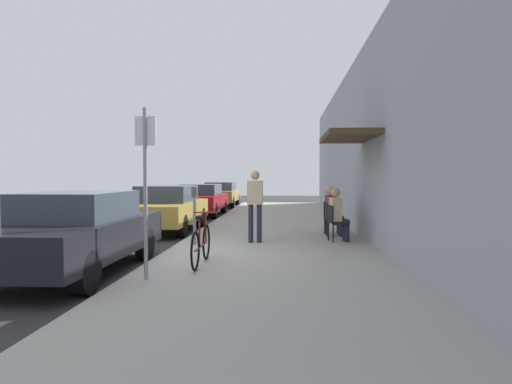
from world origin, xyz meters
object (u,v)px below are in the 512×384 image
at_px(parked_car_0, 76,231).
at_px(seated_patron_1, 333,209).
at_px(parking_meter, 195,211).
at_px(seated_patron_2, 331,208).
at_px(cafe_chair_2, 329,215).
at_px(parked_car_1, 167,208).
at_px(parked_car_3, 221,194).
at_px(cafe_chair_0, 335,221).
at_px(bicycle_0, 201,244).
at_px(cafe_chair_1, 331,217).
at_px(parked_car_2, 201,199).
at_px(street_sign, 145,179).
at_px(seated_patron_0, 338,212).
at_px(pedestrian_standing, 255,200).

height_order(parked_car_0, seated_patron_1, same).
height_order(parking_meter, seated_patron_2, parking_meter).
bearing_deg(cafe_chair_2, parked_car_1, 167.23).
distance_m(parked_car_3, parking_meter, 15.00).
xyz_separation_m(parked_car_1, cafe_chair_0, (4.81, -2.66, -0.10)).
bearing_deg(bicycle_0, parked_car_3, 97.06).
bearing_deg(cafe_chair_1, seated_patron_2, 84.02).
distance_m(parked_car_0, cafe_chair_0, 5.85).
xyz_separation_m(bicycle_0, cafe_chair_2, (2.67, 4.61, 0.14)).
xyz_separation_m(parked_car_2, cafe_chair_0, (4.81, -8.23, -0.08)).
distance_m(parked_car_3, street_sign, 18.46).
bearing_deg(cafe_chair_0, seated_patron_0, 11.24).
distance_m(parking_meter, pedestrian_standing, 1.45).
bearing_deg(parked_car_1, parked_car_0, -90.00).
distance_m(parked_car_1, street_sign, 7.08).
xyz_separation_m(parked_car_0, cafe_chair_1, (4.80, 4.33, -0.11)).
relative_size(parking_meter, street_sign, 0.51).
bearing_deg(parked_car_3, parking_meter, -84.07).
height_order(cafe_chair_0, cafe_chair_1, same).
xyz_separation_m(parked_car_0, parked_car_1, (0.00, 6.00, -0.01)).
bearing_deg(pedestrian_standing, parking_meter, -161.10).
relative_size(cafe_chair_0, seated_patron_2, 0.67).
xyz_separation_m(street_sign, cafe_chair_2, (3.30, 5.77, -1.02)).
bearing_deg(cafe_chair_1, cafe_chair_0, -89.91).
bearing_deg(seated_patron_2, bicycle_0, -120.71).
xyz_separation_m(cafe_chair_1, cafe_chair_2, (0.00, 0.58, 0.00)).
bearing_deg(seated_patron_1, cafe_chair_1, -179.60).
bearing_deg(seated_patron_1, street_sign, -122.97).
bearing_deg(bicycle_0, seated_patron_2, 59.29).
bearing_deg(parking_meter, seated_patron_0, 12.88).
bearing_deg(pedestrian_standing, cafe_chair_2, 44.20).
xyz_separation_m(parked_car_1, seated_patron_1, (4.86, -1.67, 0.10)).
bearing_deg(parked_car_2, seated_patron_0, -59.39).
bearing_deg(seated_patron_2, cafe_chair_1, -95.98).
relative_size(parked_car_0, cafe_chair_1, 5.06).
bearing_deg(bicycle_0, parked_car_2, 100.71).
xyz_separation_m(parked_car_3, seated_patron_1, (4.86, -13.19, 0.11)).
relative_size(parked_car_1, parked_car_2, 1.00).
height_order(parked_car_2, seated_patron_0, seated_patron_0).
height_order(cafe_chair_2, pedestrian_standing, pedestrian_standing).
xyz_separation_m(street_sign, cafe_chair_1, (3.30, 5.18, -1.02)).
relative_size(parked_car_1, seated_patron_2, 3.41).
distance_m(cafe_chair_0, seated_patron_1, 1.01).
distance_m(parking_meter, street_sign, 3.53).
height_order(parked_car_0, parking_meter, parking_meter).
bearing_deg(street_sign, parked_car_0, 150.21).
bearing_deg(parked_car_0, bicycle_0, 8.04).
relative_size(parked_car_1, cafe_chair_0, 5.06).
bearing_deg(street_sign, seated_patron_0, 51.38).
distance_m(cafe_chair_0, pedestrian_standing, 1.99).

